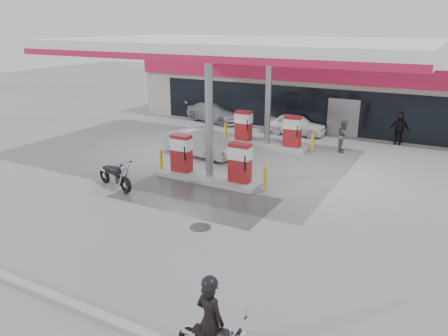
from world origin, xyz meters
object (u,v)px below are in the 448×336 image
at_px(parked_motorcycle, 115,176).
at_px(biker_walking, 399,130).
at_px(pump_island_far, 267,133).
at_px(parked_car_left, 215,112).
at_px(hatchback_silver, 200,143).
at_px(attendant, 344,136).
at_px(biker_main, 210,320).
at_px(parked_car_right, 436,130).
at_px(pump_island_near, 210,164).
at_px(sedan_white, 296,124).

height_order(parked_motorcycle, biker_walking, biker_walking).
height_order(pump_island_far, parked_car_left, pump_island_far).
bearing_deg(pump_island_far, hatchback_silver, -124.95).
bearing_deg(pump_island_far, attendant, 14.76).
height_order(biker_main, attendant, biker_main).
distance_m(attendant, parked_car_left, 9.74).
relative_size(pump_island_far, parked_car_right, 1.30).
bearing_deg(parked_car_right, biker_walking, 164.16).
bearing_deg(attendant, parked_car_left, 62.08).
bearing_deg(biker_main, parked_car_left, -52.65).
height_order(pump_island_near, parked_car_right, pump_island_near).
bearing_deg(parked_motorcycle, pump_island_near, 59.39).
relative_size(pump_island_near, biker_walking, 3.16).
relative_size(parked_car_left, parked_car_right, 1.10).
bearing_deg(parked_car_right, biker_main, -164.82).
bearing_deg(sedan_white, biker_main, -166.75).
relative_size(sedan_white, parked_car_left, 0.81).
height_order(sedan_white, hatchback_silver, hatchback_silver).
xyz_separation_m(biker_main, biker_walking, (0.86, 18.61, -0.05)).
distance_m(biker_main, attendant, 15.87).
distance_m(pump_island_far, biker_walking, 7.15).
height_order(pump_island_far, sedan_white, pump_island_far).
xyz_separation_m(sedan_white, biker_walking, (5.60, 0.60, 0.21)).
relative_size(pump_island_near, parked_motorcycle, 2.36).
height_order(pump_island_far, attendant, pump_island_far).
bearing_deg(pump_island_far, biker_walking, 32.12).
distance_m(hatchback_silver, parked_car_left, 7.87).
height_order(parked_car_left, biker_walking, biker_walking).
distance_m(biker_main, parked_car_left, 21.62).
bearing_deg(biker_walking, sedan_white, -175.91).
bearing_deg(parked_car_left, biker_walking, -76.89).
relative_size(attendant, parked_car_right, 0.40).
xyz_separation_m(parked_motorcycle, parked_car_left, (-2.65, 12.60, 0.12)).
height_order(pump_island_near, parked_motorcycle, pump_island_near).
xyz_separation_m(pump_island_near, sedan_white, (0.45, 9.20, -0.11)).
distance_m(pump_island_far, parked_motorcycle, 9.05).
xyz_separation_m(pump_island_near, pump_island_far, (0.00, 6.00, 0.00)).
bearing_deg(hatchback_silver, sedan_white, -13.88).
bearing_deg(pump_island_far, pump_island_near, -90.00).
bearing_deg(biker_main, pump_island_near, -51.67).
relative_size(pump_island_far, attendant, 3.22).
bearing_deg(biker_walking, parked_car_left, 176.99).
xyz_separation_m(pump_island_near, parked_car_left, (-5.47, 10.00, -0.08)).
distance_m(pump_island_far, sedan_white, 3.23).
bearing_deg(parked_motorcycle, attendant, 72.16).
height_order(biker_main, hatchback_silver, biker_main).
bearing_deg(pump_island_near, biker_walking, 58.30).
relative_size(biker_main, sedan_white, 0.49).
bearing_deg(parked_motorcycle, pump_island_far, 88.59).
xyz_separation_m(sedan_white, hatchback_silver, (-2.66, -6.35, 0.05)).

